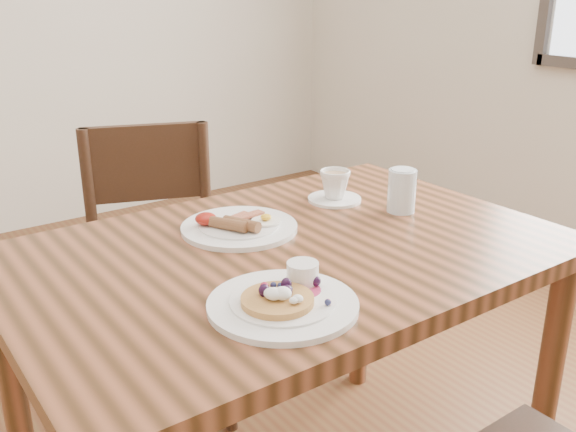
{
  "coord_description": "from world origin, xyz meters",
  "views": [
    {
      "loc": [
        -0.75,
        -1.05,
        1.3
      ],
      "look_at": [
        0.0,
        0.0,
        0.82
      ],
      "focal_mm": 40.0,
      "sensor_mm": 36.0,
      "label": 1
    }
  ],
  "objects_px": {
    "breakfast_plate": "(238,226)",
    "pancake_plate": "(284,299)",
    "teacup_saucer": "(335,187)",
    "water_glass": "(402,191)",
    "chair_far": "(155,258)",
    "dining_table": "(288,287)"
  },
  "relations": [
    {
      "from": "pancake_plate",
      "to": "chair_far",
      "type": "bearing_deg",
      "value": 81.24
    },
    {
      "from": "teacup_saucer",
      "to": "water_glass",
      "type": "bearing_deg",
      "value": -63.0
    },
    {
      "from": "teacup_saucer",
      "to": "dining_table",
      "type": "bearing_deg",
      "value": -147.37
    },
    {
      "from": "dining_table",
      "to": "breakfast_plate",
      "type": "height_order",
      "value": "breakfast_plate"
    },
    {
      "from": "dining_table",
      "to": "teacup_saucer",
      "type": "height_order",
      "value": "teacup_saucer"
    },
    {
      "from": "breakfast_plate",
      "to": "teacup_saucer",
      "type": "bearing_deg",
      "value": 6.32
    },
    {
      "from": "dining_table",
      "to": "pancake_plate",
      "type": "height_order",
      "value": "pancake_plate"
    },
    {
      "from": "pancake_plate",
      "to": "dining_table",
      "type": "bearing_deg",
      "value": 52.92
    },
    {
      "from": "water_glass",
      "to": "dining_table",
      "type": "bearing_deg",
      "value": -177.18
    },
    {
      "from": "chair_far",
      "to": "breakfast_plate",
      "type": "bearing_deg",
      "value": 109.42
    },
    {
      "from": "chair_far",
      "to": "water_glass",
      "type": "distance_m",
      "value": 0.81
    },
    {
      "from": "pancake_plate",
      "to": "breakfast_plate",
      "type": "bearing_deg",
      "value": 70.86
    },
    {
      "from": "pancake_plate",
      "to": "water_glass",
      "type": "distance_m",
      "value": 0.58
    },
    {
      "from": "pancake_plate",
      "to": "water_glass",
      "type": "xyz_separation_m",
      "value": [
        0.53,
        0.24,
        0.04
      ]
    },
    {
      "from": "breakfast_plate",
      "to": "water_glass",
      "type": "height_order",
      "value": "water_glass"
    },
    {
      "from": "chair_far",
      "to": "breakfast_plate",
      "type": "xyz_separation_m",
      "value": [
        -0.01,
        -0.51,
        0.27
      ]
    },
    {
      "from": "teacup_saucer",
      "to": "water_glass",
      "type": "xyz_separation_m",
      "value": [
        0.08,
        -0.16,
        0.02
      ]
    },
    {
      "from": "chair_far",
      "to": "teacup_saucer",
      "type": "xyz_separation_m",
      "value": [
        0.31,
        -0.48,
        0.29
      ]
    },
    {
      "from": "chair_far",
      "to": "water_glass",
      "type": "xyz_separation_m",
      "value": [
        0.39,
        -0.64,
        0.31
      ]
    },
    {
      "from": "dining_table",
      "to": "chair_far",
      "type": "distance_m",
      "value": 0.68
    },
    {
      "from": "breakfast_plate",
      "to": "pancake_plate",
      "type": "bearing_deg",
      "value": -109.14
    },
    {
      "from": "chair_far",
      "to": "pancake_plate",
      "type": "bearing_deg",
      "value": 101.68
    }
  ]
}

